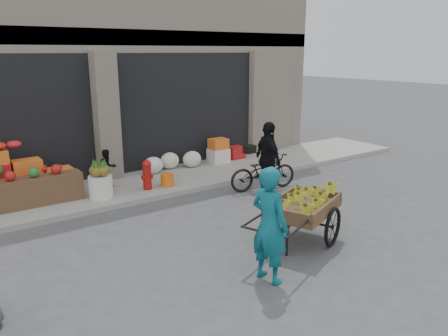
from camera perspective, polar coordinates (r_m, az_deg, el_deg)
ground at (r=7.45m, az=-0.22°, el=-10.99°), size 80.00×80.00×0.00m
sidewalk at (r=10.81m, az=-12.86°, el=-2.61°), size 18.00×2.20×0.12m
building at (r=14.05m, az=-20.15°, el=14.59°), size 14.00×6.45×7.00m
fruit_display at (r=10.28m, az=-26.51°, el=-1.21°), size 3.10×1.12×1.24m
pineapple_bin at (r=10.02m, az=-15.79°, el=-2.36°), size 0.52×0.52×0.50m
fire_hydrant at (r=10.34m, az=-10.03°, el=-0.71°), size 0.22×0.22×0.71m
orange_bucket at (r=10.57m, az=-7.41°, el=-1.57°), size 0.32×0.32×0.30m
right_bay_goods at (r=12.39m, az=-2.87°, el=1.69°), size 3.35×0.60×0.70m
seated_person at (r=10.64m, az=-14.97°, el=-0.09°), size 0.51×0.43×0.93m
banana_cart at (r=7.62m, az=10.15°, el=-4.77°), size 2.53×1.71×0.99m
vendor_woman at (r=6.32m, az=5.98°, el=-7.40°), size 0.50×0.69×1.73m
bicycle at (r=10.59m, az=5.12°, el=-0.45°), size 1.80×0.95×0.90m
cyclist at (r=10.06m, az=5.78°, el=1.16°), size 0.63×1.08×1.73m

